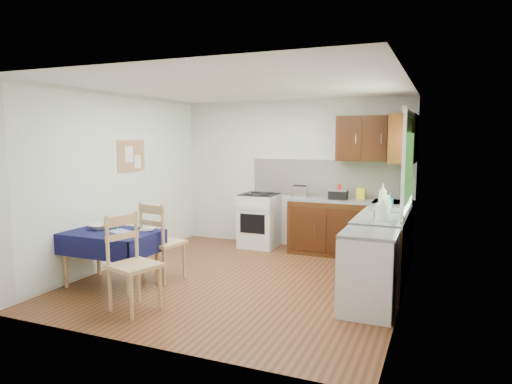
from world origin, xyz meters
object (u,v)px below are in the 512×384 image
at_px(dining_table, 111,240).
at_px(kettle, 383,210).
at_px(chair_near, 131,260).
at_px(toaster, 300,191).
at_px(chair_far, 160,239).
at_px(dish_rack, 389,209).
at_px(sandwich_press, 338,194).

xyz_separation_m(dining_table, kettle, (3.19, 0.95, 0.43)).
height_order(chair_near, toaster, toaster).
height_order(chair_far, dish_rack, dish_rack).
distance_m(chair_near, kettle, 2.91).
bearing_deg(kettle, chair_near, -147.93).
bearing_deg(dish_rack, chair_far, -170.78).
distance_m(chair_far, kettle, 2.82).
bearing_deg(kettle, chair_far, -168.24).
height_order(chair_far, kettle, kettle).
bearing_deg(chair_near, dining_table, 68.24).
xyz_separation_m(toaster, kettle, (1.52, -1.66, 0.03)).
height_order(chair_far, chair_near, chair_near).
distance_m(dining_table, kettle, 3.35).
height_order(dish_rack, kettle, kettle).
bearing_deg(kettle, toaster, 132.54).
bearing_deg(dish_rack, sandwich_press, 117.88).
distance_m(chair_far, dish_rack, 3.03).
xyz_separation_m(dish_rack, kettle, (0.01, -0.74, 0.10)).
bearing_deg(chair_near, toaster, -0.34).
xyz_separation_m(chair_near, dish_rack, (2.43, 2.27, 0.37)).
height_order(toaster, kettle, kettle).
relative_size(chair_far, chair_near, 1.00).
relative_size(dining_table, sandwich_press, 4.17).
relative_size(toaster, dish_rack, 0.62).
bearing_deg(chair_far, sandwich_press, -120.48).
relative_size(chair_far, toaster, 4.07).
relative_size(chair_near, sandwich_press, 3.79).
xyz_separation_m(dining_table, dish_rack, (3.18, 1.70, 0.33)).
distance_m(dining_table, chair_near, 0.94).
relative_size(chair_far, sandwich_press, 3.78).
height_order(chair_far, toaster, toaster).
height_order(dining_table, dish_rack, dish_rack).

